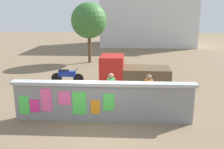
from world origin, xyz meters
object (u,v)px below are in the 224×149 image
at_px(motorcycle, 67,76).
at_px(person_bystander, 149,89).
at_px(auto_rickshaw_truck, 131,74).
at_px(tree_roadside, 89,21).
at_px(person_walking, 111,88).
at_px(bicycle_near, 53,96).

distance_m(motorcycle, person_bystander, 5.89).
relative_size(auto_rickshaw_truck, motorcycle, 1.92).
height_order(auto_rickshaw_truck, tree_roadside, tree_roadside).
bearing_deg(person_walking, motorcycle, 126.08).
bearing_deg(person_bystander, motorcycle, 137.63).
relative_size(person_walking, person_bystander, 1.00).
distance_m(person_walking, person_bystander, 1.55).
bearing_deg(person_walking, bicycle_near, 166.51).
relative_size(auto_rickshaw_truck, person_walking, 2.26).
bearing_deg(bicycle_near, auto_rickshaw_truck, 30.50).
xyz_separation_m(motorcycle, person_walking, (2.79, -3.82, 0.52)).
relative_size(auto_rickshaw_truck, person_bystander, 2.26).
relative_size(motorcycle, person_walking, 1.17).
distance_m(bicycle_near, person_bystander, 4.35).
bearing_deg(motorcycle, person_walking, -53.92).
relative_size(bicycle_near, person_bystander, 1.03).
xyz_separation_m(bicycle_near, person_walking, (2.69, -0.64, 0.62)).
xyz_separation_m(auto_rickshaw_truck, bicycle_near, (-3.57, -2.10, -0.54)).
xyz_separation_m(auto_rickshaw_truck, person_walking, (-0.88, -2.75, 0.09)).
relative_size(motorcycle, tree_roadside, 0.41).
bearing_deg(auto_rickshaw_truck, person_walking, -107.84).
bearing_deg(tree_roadside, motorcycle, -94.64).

